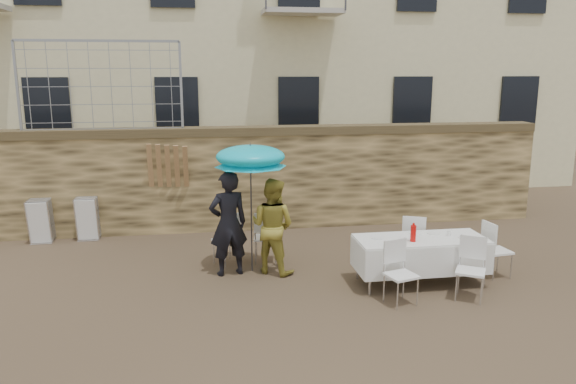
{
  "coord_description": "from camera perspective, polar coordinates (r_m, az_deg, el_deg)",
  "views": [
    {
      "loc": [
        -1.06,
        -7.01,
        3.45
      ],
      "look_at": [
        0.4,
        2.2,
        1.4
      ],
      "focal_mm": 35.0,
      "sensor_mm": 36.0,
      "label": 1
    }
  ],
  "objects": [
    {
      "name": "ground",
      "position": [
        7.89,
        -0.37,
        -13.55
      ],
      "size": [
        80.0,
        80.0,
        0.0
      ],
      "primitive_type": "plane",
      "color": "brown",
      "rests_on": "ground"
    },
    {
      "name": "stone_wall",
      "position": [
        12.29,
        -3.89,
        1.34
      ],
      "size": [
        13.0,
        0.5,
        2.2
      ],
      "primitive_type": "cube",
      "color": "olive",
      "rests_on": "ground"
    },
    {
      "name": "chain_link_fence",
      "position": [
        12.17,
        -18.47,
        10.12
      ],
      "size": [
        3.2,
        0.06,
        1.8
      ],
      "primitive_type": null,
      "color": "gray",
      "rests_on": "stone_wall"
    },
    {
      "name": "man_suit",
      "position": [
        9.52,
        -6.08,
        -3.2
      ],
      "size": [
        0.74,
        0.57,
        1.8
      ],
      "primitive_type": "imported",
      "rotation": [
        0.0,
        0.0,
        3.37
      ],
      "color": "black",
      "rests_on": "ground"
    },
    {
      "name": "woman_dress",
      "position": [
        9.6,
        -1.59,
        -3.46
      ],
      "size": [
        1.02,
        0.98,
        1.65
      ],
      "primitive_type": "imported",
      "rotation": [
        0.0,
        0.0,
        2.51
      ],
      "color": "gold",
      "rests_on": "ground"
    },
    {
      "name": "umbrella",
      "position": [
        9.42,
        -3.83,
        3.23
      ],
      "size": [
        1.22,
        1.22,
        2.07
      ],
      "color": "#3F3F44",
      "rests_on": "ground"
    },
    {
      "name": "couple_chair_left",
      "position": [
        10.17,
        -6.19,
        -4.67
      ],
      "size": [
        0.67,
        0.67,
        0.96
      ],
      "primitive_type": null,
      "rotation": [
        0.0,
        0.0,
        3.74
      ],
      "color": "white",
      "rests_on": "ground"
    },
    {
      "name": "couple_chair_right",
      "position": [
        10.22,
        -2.26,
        -4.51
      ],
      "size": [
        0.55,
        0.55,
        0.96
      ],
      "primitive_type": null,
      "rotation": [
        0.0,
        0.0,
        2.98
      ],
      "color": "white",
      "rests_on": "ground"
    },
    {
      "name": "banquet_table",
      "position": [
        9.37,
        13.37,
        -4.83
      ],
      "size": [
        2.1,
        0.85,
        0.78
      ],
      "color": "white",
      "rests_on": "ground"
    },
    {
      "name": "soda_bottle",
      "position": [
        9.11,
        12.61,
        -4.14
      ],
      "size": [
        0.09,
        0.09,
        0.26
      ],
      "primitive_type": "cylinder",
      "color": "red",
      "rests_on": "banquet_table"
    },
    {
      "name": "table_chair_front_left",
      "position": [
        8.57,
        11.43,
        -8.13
      ],
      "size": [
        0.6,
        0.6,
        0.96
      ],
      "primitive_type": null,
      "rotation": [
        0.0,
        0.0,
        0.29
      ],
      "color": "white",
      "rests_on": "ground"
    },
    {
      "name": "table_chair_front_right",
      "position": [
        9.01,
        18.07,
        -7.5
      ],
      "size": [
        0.66,
        0.66,
        0.96
      ],
      "primitive_type": null,
      "rotation": [
        0.0,
        0.0,
        -0.55
      ],
      "color": "white",
      "rests_on": "ground"
    },
    {
      "name": "table_chair_back",
      "position": [
        10.22,
        12.65,
        -4.81
      ],
      "size": [
        0.63,
        0.63,
        0.96
      ],
      "primitive_type": null,
      "rotation": [
        0.0,
        0.0,
        2.73
      ],
      "color": "white",
      "rests_on": "ground"
    },
    {
      "name": "table_chair_side",
      "position": [
        10.13,
        20.46,
        -5.47
      ],
      "size": [
        0.53,
        0.53,
        0.96
      ],
      "primitive_type": null,
      "rotation": [
        0.0,
        0.0,
        1.69
      ],
      "color": "white",
      "rests_on": "ground"
    },
    {
      "name": "chair_stack_left",
      "position": [
        12.51,
        -23.65,
        -2.49
      ],
      "size": [
        0.46,
        0.47,
        0.92
      ],
      "primitive_type": null,
      "color": "white",
      "rests_on": "ground"
    },
    {
      "name": "chair_stack_right",
      "position": [
        12.31,
        -19.59,
        -2.39
      ],
      "size": [
        0.46,
        0.4,
        0.92
      ],
      "primitive_type": null,
      "color": "white",
      "rests_on": "ground"
    },
    {
      "name": "wood_planks",
      "position": [
        12.06,
        -12.24,
        0.39
      ],
      "size": [
        0.7,
        0.2,
        2.0
      ],
      "primitive_type": null,
      "color": "#A37749",
      "rests_on": "ground"
    }
  ]
}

